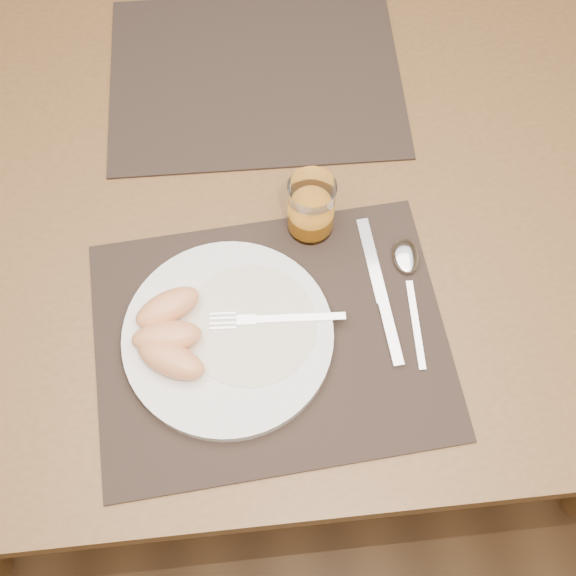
# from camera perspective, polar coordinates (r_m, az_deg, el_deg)

# --- Properties ---
(ground) EXTENTS (5.00, 5.00, 0.00)m
(ground) POSITION_cam_1_polar(r_m,az_deg,el_deg) (1.72, -1.07, -6.51)
(ground) COLOR brown
(ground) RESTS_ON ground
(table) EXTENTS (1.40, 0.90, 0.75)m
(table) POSITION_cam_1_polar(r_m,az_deg,el_deg) (1.11, -1.66, 4.95)
(table) COLOR brown
(table) RESTS_ON ground
(placemat_near) EXTENTS (0.47, 0.38, 0.00)m
(placemat_near) POSITION_cam_1_polar(r_m,az_deg,el_deg) (0.93, -1.37, -4.02)
(placemat_near) COLOR #2E241D
(placemat_near) RESTS_ON table
(placemat_far) EXTENTS (0.46, 0.36, 0.00)m
(placemat_far) POSITION_cam_1_polar(r_m,az_deg,el_deg) (1.17, -2.59, 16.37)
(placemat_far) COLOR #2E241D
(placemat_far) RESTS_ON table
(plate) EXTENTS (0.27, 0.27, 0.02)m
(plate) POSITION_cam_1_polar(r_m,az_deg,el_deg) (0.93, -4.75, -3.82)
(plate) COLOR white
(plate) RESTS_ON placemat_near
(plate_dressing) EXTENTS (0.17, 0.17, 0.00)m
(plate_dressing) POSITION_cam_1_polar(r_m,az_deg,el_deg) (0.92, -2.98, -2.88)
(plate_dressing) COLOR white
(plate_dressing) RESTS_ON plate
(fork) EXTENTS (0.18, 0.03, 0.00)m
(fork) POSITION_cam_1_polar(r_m,az_deg,el_deg) (0.92, -1.82, -2.49)
(fork) COLOR silver
(fork) RESTS_ON plate
(knife) EXTENTS (0.03, 0.22, 0.01)m
(knife) POSITION_cam_1_polar(r_m,az_deg,el_deg) (0.96, 7.50, -1.11)
(knife) COLOR silver
(knife) RESTS_ON placemat_near
(spoon) EXTENTS (0.04, 0.19, 0.01)m
(spoon) POSITION_cam_1_polar(r_m,az_deg,el_deg) (0.98, 9.39, 1.79)
(spoon) COLOR silver
(spoon) RESTS_ON placemat_near
(juice_glass) EXTENTS (0.06, 0.06, 0.10)m
(juice_glass) POSITION_cam_1_polar(r_m,az_deg,el_deg) (0.97, 1.83, 6.26)
(juice_glass) COLOR white
(juice_glass) RESTS_ON placemat_near
(grapefruit_wedges) EXTENTS (0.10, 0.15, 0.03)m
(grapefruit_wedges) POSITION_cam_1_polar(r_m,az_deg,el_deg) (0.91, -9.41, -3.64)
(grapefruit_wedges) COLOR #E6995E
(grapefruit_wedges) RESTS_ON plate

